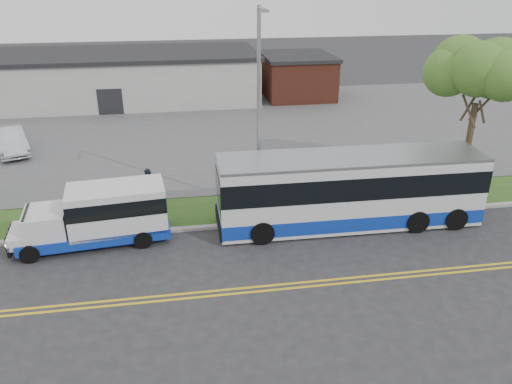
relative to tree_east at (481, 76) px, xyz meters
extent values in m
plane|color=#28282B|center=(-14.00, -3.00, -6.20)|extent=(140.00, 140.00, 0.00)
cube|color=gold|center=(-14.00, -6.85, -6.20)|extent=(70.00, 0.12, 0.01)
cube|color=gold|center=(-14.00, -7.15, -6.20)|extent=(70.00, 0.12, 0.01)
cube|color=#9E9B93|center=(-14.00, -1.90, -6.13)|extent=(80.00, 0.30, 0.15)
cube|color=#2C4D19|center=(-14.00, -0.10, -6.15)|extent=(80.00, 3.30, 0.10)
cube|color=#4C4C4F|center=(-14.00, 14.00, -6.15)|extent=(80.00, 25.00, 0.10)
cube|color=#9E9E99|center=(-20.00, 24.00, -4.20)|extent=(25.00, 10.00, 4.00)
cube|color=black|center=(-20.00, 24.00, -2.03)|extent=(25.40, 10.40, 0.35)
cube|color=black|center=(-20.00, 19.05, -5.10)|extent=(2.00, 0.15, 2.20)
cube|color=brown|center=(-3.50, 23.00, -4.40)|extent=(6.00, 7.00, 3.60)
cube|color=black|center=(-3.50, 23.00, -2.45)|extent=(6.30, 7.30, 0.30)
cylinder|color=#32261B|center=(0.00, 0.00, -3.72)|extent=(0.32, 0.32, 4.76)
ellipsoid|color=#3A6924|center=(0.00, 0.00, 0.02)|extent=(5.20, 5.20, 4.42)
cylinder|color=gray|center=(-11.00, -0.20, -1.35)|extent=(0.18, 0.18, 9.50)
cylinder|color=gray|center=(-11.00, -0.90, 3.30)|extent=(0.12, 1.40, 0.12)
cube|color=gray|center=(-11.00, -1.55, 3.25)|extent=(0.35, 0.18, 0.12)
cube|color=#0E2F9C|center=(-18.56, -2.37, -5.70)|extent=(6.46, 2.76, 0.46)
cube|color=silver|center=(-17.55, -2.27, -4.64)|extent=(4.26, 2.53, 1.94)
cube|color=black|center=(-17.55, -2.27, -4.31)|extent=(4.28, 2.57, 0.69)
cube|color=silver|center=(-20.48, -2.57, -4.96)|extent=(1.86, 2.14, 1.11)
cube|color=black|center=(-21.17, -2.64, -4.77)|extent=(0.27, 1.75, 0.83)
cube|color=silver|center=(-21.49, -2.67, -5.42)|extent=(1.11, 1.98, 0.51)
cube|color=black|center=(-21.90, -2.72, -5.70)|extent=(0.33, 1.90, 0.46)
sphere|color=#FFD88C|center=(-21.88, -3.41, -5.47)|extent=(0.20, 0.20, 0.18)
sphere|color=#FFD88C|center=(-22.02, -2.03, -5.47)|extent=(0.20, 0.20, 0.18)
cylinder|color=black|center=(-21.02, -3.63, -5.82)|extent=(0.80, 0.34, 0.77)
cylinder|color=black|center=(-21.23, -1.65, -5.82)|extent=(0.80, 0.34, 0.77)
cylinder|color=black|center=(-16.53, -3.16, -5.82)|extent=(0.80, 0.34, 0.77)
cylinder|color=black|center=(-16.73, -1.18, -5.82)|extent=(0.80, 0.34, 0.77)
cube|color=silver|center=(-7.13, -2.40, -4.51)|extent=(12.09, 2.89, 3.18)
cube|color=#0E2F9C|center=(-7.13, -2.40, -5.60)|extent=(12.11, 2.91, 0.66)
cube|color=black|center=(-7.13, -2.40, -3.90)|extent=(12.13, 2.94, 1.04)
cube|color=black|center=(-13.10, -2.32, -4.12)|extent=(0.14, 2.52, 1.75)
cube|color=black|center=(-13.18, -2.32, -5.71)|extent=(0.17, 2.74, 0.55)
cube|color=gray|center=(-7.13, -2.40, -2.90)|extent=(12.09, 2.89, 0.13)
cylinder|color=black|center=(-11.42, -3.64, -5.68)|extent=(1.06, 0.36, 1.05)
cylinder|color=black|center=(-11.39, -1.05, -5.68)|extent=(1.06, 0.36, 1.05)
cylinder|color=black|center=(-4.30, -3.73, -5.68)|extent=(1.06, 0.36, 1.05)
cylinder|color=black|center=(-4.26, -1.14, -5.68)|extent=(1.06, 0.36, 1.05)
cylinder|color=black|center=(-2.44, -3.75, -5.68)|extent=(1.06, 0.36, 1.05)
cylinder|color=black|center=(-2.40, -1.17, -5.68)|extent=(1.06, 0.36, 1.05)
imported|color=black|center=(-16.36, 1.00, -5.13)|extent=(0.71, 0.47, 1.94)
imported|color=silver|center=(-25.45, 10.44, -5.30)|extent=(3.44, 5.19, 1.62)
sphere|color=white|center=(-16.66, 0.75, -5.94)|extent=(0.32, 0.32, 0.32)
sphere|color=white|center=(-16.06, 1.25, -5.94)|extent=(0.32, 0.32, 0.32)
camera|label=1|loc=(-14.76, -22.37, 4.75)|focal=35.00mm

